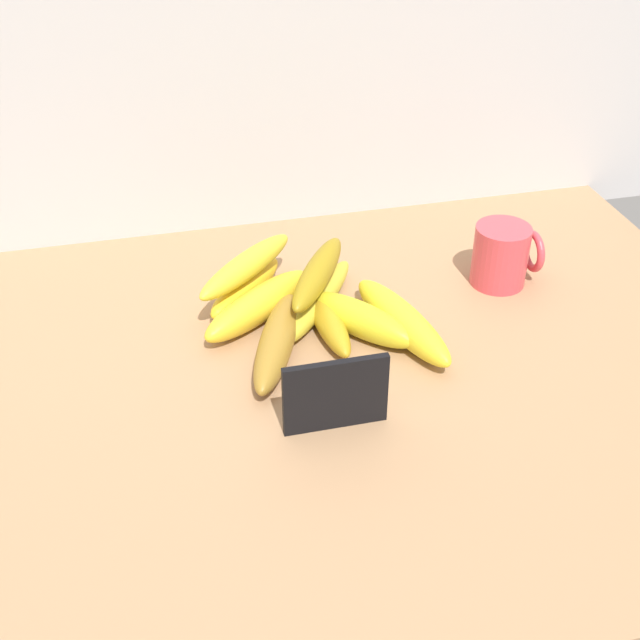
# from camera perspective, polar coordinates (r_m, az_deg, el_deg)

# --- Properties ---
(counter_top) EXTENTS (1.10, 0.76, 0.03)m
(counter_top) POSITION_cam_1_polar(r_m,az_deg,el_deg) (0.94, -0.70, -4.87)
(counter_top) COLOR #A57C56
(counter_top) RESTS_ON ground
(chalkboard_sign) EXTENTS (0.11, 0.02, 0.08)m
(chalkboard_sign) POSITION_cam_1_polar(r_m,az_deg,el_deg) (0.85, 1.06, -5.30)
(chalkboard_sign) COLOR black
(chalkboard_sign) RESTS_ON counter_top
(coffee_mug) EXTENTS (0.09, 0.07, 0.08)m
(coffee_mug) POSITION_cam_1_polar(r_m,az_deg,el_deg) (1.11, 12.40, 4.36)
(coffee_mug) COLOR #D2424C
(coffee_mug) RESTS_ON counter_top
(banana_0) EXTENTS (0.09, 0.20, 0.04)m
(banana_0) POSITION_cam_1_polar(r_m,az_deg,el_deg) (0.99, 5.65, -0.07)
(banana_0) COLOR yellow
(banana_0) RESTS_ON counter_top
(banana_1) EXTENTS (0.13, 0.15, 0.04)m
(banana_1) POSITION_cam_1_polar(r_m,az_deg,el_deg) (0.99, 2.75, 0.06)
(banana_1) COLOR gold
(banana_1) RESTS_ON counter_top
(banana_2) EXTENTS (0.13, 0.14, 0.04)m
(banana_2) POSITION_cam_1_polar(r_m,az_deg,el_deg) (1.06, -5.11, 2.25)
(banana_2) COLOR yellow
(banana_2) RESTS_ON counter_top
(banana_3) EXTENTS (0.04, 0.15, 0.03)m
(banana_3) POSITION_cam_1_polar(r_m,az_deg,el_deg) (1.00, 0.50, 0.03)
(banana_3) COLOR #B7911C
(banana_3) RESTS_ON counter_top
(banana_4) EXTENTS (0.11, 0.19, 0.04)m
(banana_4) POSITION_cam_1_polar(r_m,az_deg,el_deg) (0.96, -2.96, -1.47)
(banana_4) COLOR olive
(banana_4) RESTS_ON counter_top
(banana_5) EXTENTS (0.17, 0.15, 0.04)m
(banana_5) POSITION_cam_1_polar(r_m,az_deg,el_deg) (1.02, -4.22, 1.05)
(banana_5) COLOR yellow
(banana_5) RESTS_ON counter_top
(banana_6) EXTENTS (0.14, 0.18, 0.03)m
(banana_6) POSITION_cam_1_polar(r_m,az_deg,el_deg) (1.04, -0.11, 1.39)
(banana_6) COLOR gold
(banana_6) RESTS_ON counter_top
(banana_7) EXTENTS (0.15, 0.15, 0.03)m
(banana_7) POSITION_cam_1_polar(r_m,az_deg,el_deg) (1.04, -5.09, 3.71)
(banana_7) COLOR yellow
(banana_7) RESTS_ON banana_2
(banana_8) EXTENTS (0.12, 0.17, 0.03)m
(banana_8) POSITION_cam_1_polar(r_m,az_deg,el_deg) (1.03, -0.15, 3.22)
(banana_8) COLOR olive
(banana_8) RESTS_ON banana_6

